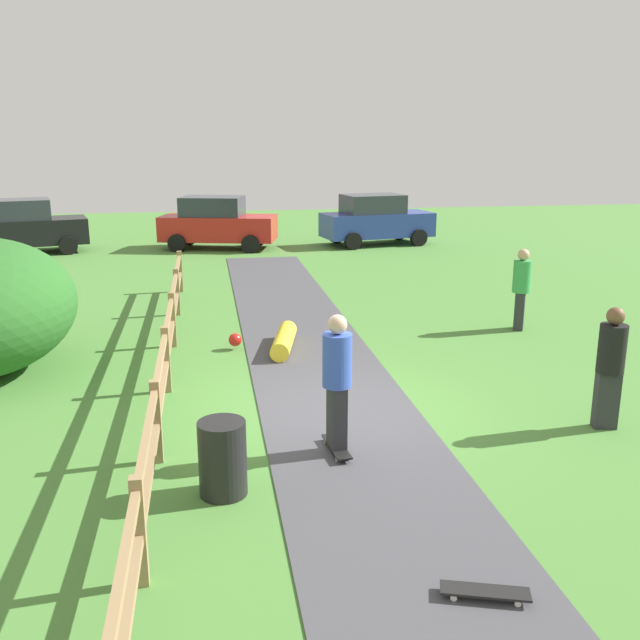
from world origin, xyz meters
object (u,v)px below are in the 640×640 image
parked_car_blue (376,220)px  parked_car_red (217,223)px  bystander_green (521,285)px  parked_car_black (23,227)px  bystander_black (611,362)px  skater_riding (337,377)px  skater_fallen (280,340)px  skateboard_loose (485,592)px  trash_bin (223,458)px

parked_car_blue → parked_car_red: same height
bystander_green → parked_car_black: bearing=136.3°
bystander_black → bystander_green: bearing=78.2°
bystander_green → parked_car_blue: 12.42m
skater_riding → skater_fallen: size_ratio=1.09×
skateboard_loose → bystander_black: bystander_black is taller
bystander_black → parked_car_red: (-5.10, 17.60, -0.02)m
skater_riding → skater_fallen: skater_riding is taller
parked_car_blue → skater_fallen: bearing=-111.4°
bystander_black → parked_car_red: bearing=106.1°
bystander_green → bystander_black: (-1.08, -5.16, 0.01)m
trash_bin → parked_car_blue: parked_car_blue is taller
skater_riding → bystander_green: (5.03, 5.36, -0.10)m
skater_fallen → skateboard_loose: 7.92m
skateboard_loose → parked_car_red: 21.09m
parked_car_black → skater_fallen: bearing=-59.4°
parked_car_black → trash_bin: bearing=-70.8°
trash_bin → skater_fallen: trash_bin is taller
bystander_black → skater_riding: bearing=-177.1°
trash_bin → bystander_black: bearing=10.8°
bystander_green → skater_riding: bearing=-133.2°
skater_fallen → skateboard_loose: (0.99, -7.85, -0.11)m
skater_riding → bystander_black: (3.95, 0.20, -0.08)m
skater_fallen → parked_car_black: (-7.74, 13.11, 0.76)m
skater_riding → parked_car_black: size_ratio=0.42×
trash_bin → bystander_black: (5.46, 1.04, 0.53)m
skater_riding → parked_car_black: (-7.98, 17.78, -0.11)m
trash_bin → parked_car_blue: bearing=71.0°
skater_fallen → bystander_green: size_ratio=0.98×
trash_bin → skateboard_loose: trash_bin is taller
skater_riding → skater_fallen: 4.76m
skater_fallen → parked_car_black: 15.24m
skater_fallen → bystander_black: 6.17m
skateboard_loose → parked_car_red: size_ratio=0.18×
parked_car_blue → parked_car_black: 12.88m
bystander_black → parked_car_blue: (0.95, 17.58, -0.02)m
skater_riding → parked_car_blue: bearing=74.6°
trash_bin → skater_fallen: bearing=77.0°
parked_car_red → parked_car_black: same height
skateboard_loose → parked_car_black: parked_car_black is taller
skater_riding → parked_car_red: bearing=93.7°
skater_fallen → parked_car_black: parked_car_black is taller
parked_car_blue → parked_car_black: same height
skater_riding → parked_car_black: 19.48m
bystander_black → parked_car_blue: 17.60m
bystander_green → parked_car_blue: size_ratio=0.40×
parked_car_blue → parked_car_black: bearing=-180.0°
parked_car_red → parked_car_black: bearing=-179.8°
trash_bin → parked_car_black: (-6.47, 18.62, 0.51)m
parked_car_blue → bystander_black: bearing=-93.1°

